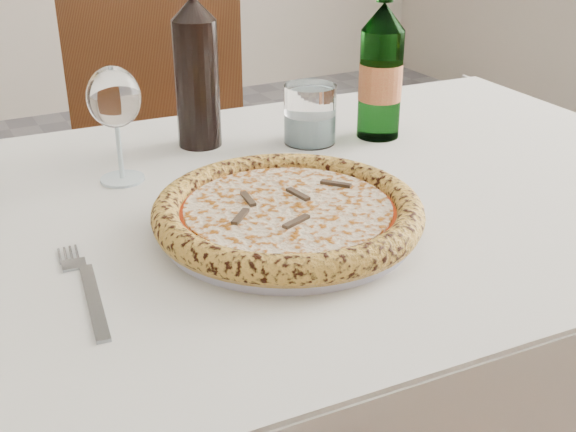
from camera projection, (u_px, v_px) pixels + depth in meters
name	position (u px, v px, depth m)	size (l,w,h in m)	color
dining_table	(254.00, 263.00, 1.00)	(1.41, 0.89, 0.76)	brown
chair_far	(156.00, 158.00, 1.73)	(0.56, 0.56, 0.93)	brown
plate	(288.00, 224.00, 0.87)	(0.30, 0.30, 0.02)	silver
pizza	(288.00, 211.00, 0.87)	(0.33, 0.33, 0.03)	tan
fork	(87.00, 289.00, 0.75)	(0.03, 0.22, 0.00)	gray
wine_glass	(114.00, 100.00, 0.97)	(0.07, 0.07, 0.16)	silver
tumbler	(310.00, 118.00, 1.15)	(0.08, 0.08, 0.09)	white
beer_bottle	(381.00, 71.00, 1.15)	(0.07, 0.07, 0.27)	#38743A
wine_bottle	(196.00, 71.00, 1.11)	(0.07, 0.07, 0.28)	black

